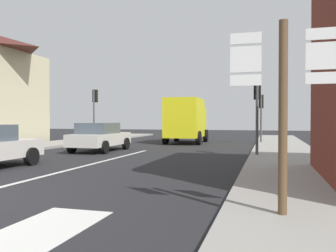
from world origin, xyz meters
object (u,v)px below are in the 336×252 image
(traffic_light_far_right, at_px, (261,108))
(delivery_truck, at_px, (186,119))
(route_sign_post, at_px, (283,102))
(traffic_light_far_left, at_px, (95,103))
(sedan_far, at_px, (100,137))
(traffic_light_near_right, at_px, (257,99))

(traffic_light_far_right, bearing_deg, delivery_truck, -173.28)
(delivery_truck, distance_m, route_sign_post, 19.06)
(traffic_light_far_left, bearing_deg, route_sign_post, -54.72)
(sedan_far, bearing_deg, traffic_light_far_right, 44.93)
(traffic_light_near_right, height_order, traffic_light_far_left, traffic_light_far_left)
(delivery_truck, xyz_separation_m, traffic_light_near_right, (5.02, -8.26, 0.87))
(traffic_light_near_right, distance_m, traffic_light_far_right, 8.85)
(traffic_light_near_right, relative_size, traffic_light_far_left, 0.90)
(traffic_light_far_right, bearing_deg, traffic_light_far_left, -172.35)
(sedan_far, distance_m, traffic_light_near_right, 8.18)
(delivery_truck, relative_size, traffic_light_far_right, 1.54)
(sedan_far, distance_m, route_sign_post, 13.91)
(delivery_truck, xyz_separation_m, route_sign_post, (5.70, -18.18, 0.26))
(sedan_far, height_order, traffic_light_near_right, traffic_light_near_right)
(route_sign_post, distance_m, traffic_light_near_right, 9.96)
(delivery_truck, height_order, traffic_light_far_left, traffic_light_far_left)
(delivery_truck, bearing_deg, route_sign_post, -72.60)
(traffic_light_near_right, bearing_deg, traffic_light_far_left, 147.58)
(delivery_truck, relative_size, route_sign_post, 1.58)
(route_sign_post, relative_size, traffic_light_far_left, 0.85)
(route_sign_post, bearing_deg, traffic_light_far_left, 125.28)
(traffic_light_near_right, relative_size, traffic_light_far_right, 1.03)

